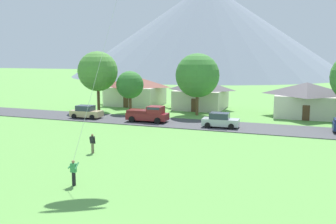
{
  "coord_description": "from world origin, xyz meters",
  "views": [
    {
      "loc": [
        8.13,
        -11.46,
        8.17
      ],
      "look_at": [
        -0.39,
        11.41,
        4.47
      ],
      "focal_mm": 39.02,
      "sensor_mm": 36.0,
      "label": 1
    }
  ],
  "objects_px": {
    "pickup_truck_maroon_west_side": "(149,114)",
    "watcher_person": "(93,143)",
    "tree_right_of_center": "(197,75)",
    "house_leftmost": "(201,93)",
    "tree_near_left": "(98,71)",
    "tree_left_of_center": "(130,85)",
    "house_left_center": "(135,90)",
    "house_right_center": "(306,99)",
    "parked_car_tan_mid_west": "(86,112)",
    "parked_car_silver_west_end": "(220,120)"
  },
  "relations": [
    {
      "from": "house_right_center",
      "to": "parked_car_silver_west_end",
      "type": "bearing_deg",
      "value": -126.39
    },
    {
      "from": "tree_left_of_center",
      "to": "watcher_person",
      "type": "distance_m",
      "value": 22.93
    },
    {
      "from": "pickup_truck_maroon_west_side",
      "to": "house_leftmost",
      "type": "bearing_deg",
      "value": 78.42
    },
    {
      "from": "tree_right_of_center",
      "to": "watcher_person",
      "type": "bearing_deg",
      "value": -96.64
    },
    {
      "from": "tree_left_of_center",
      "to": "watcher_person",
      "type": "height_order",
      "value": "tree_left_of_center"
    },
    {
      "from": "tree_right_of_center",
      "to": "pickup_truck_maroon_west_side",
      "type": "bearing_deg",
      "value": -118.36
    },
    {
      "from": "house_right_center",
      "to": "watcher_person",
      "type": "bearing_deg",
      "value": -121.85
    },
    {
      "from": "tree_right_of_center",
      "to": "parked_car_tan_mid_west",
      "type": "distance_m",
      "value": 16.03
    },
    {
      "from": "house_leftmost",
      "to": "tree_near_left",
      "type": "xyz_separation_m",
      "value": [
        -13.86,
        -8.06,
        3.6
      ]
    },
    {
      "from": "pickup_truck_maroon_west_side",
      "to": "tree_near_left",
      "type": "bearing_deg",
      "value": 150.44
    },
    {
      "from": "tree_right_of_center",
      "to": "parked_car_silver_west_end",
      "type": "distance_m",
      "value": 10.71
    },
    {
      "from": "tree_left_of_center",
      "to": "house_left_center",
      "type": "bearing_deg",
      "value": 110.65
    },
    {
      "from": "house_leftmost",
      "to": "tree_near_left",
      "type": "relative_size",
      "value": 0.94
    },
    {
      "from": "house_leftmost",
      "to": "house_right_center",
      "type": "bearing_deg",
      "value": -7.55
    },
    {
      "from": "parked_car_silver_west_end",
      "to": "pickup_truck_maroon_west_side",
      "type": "height_order",
      "value": "pickup_truck_maroon_west_side"
    },
    {
      "from": "house_leftmost",
      "to": "tree_left_of_center",
      "type": "xyz_separation_m",
      "value": [
        -8.53,
        -8.07,
        1.71
      ]
    },
    {
      "from": "parked_car_tan_mid_west",
      "to": "watcher_person",
      "type": "height_order",
      "value": "parked_car_tan_mid_west"
    },
    {
      "from": "tree_near_left",
      "to": "tree_right_of_center",
      "type": "distance_m",
      "value": 15.16
    },
    {
      "from": "house_left_center",
      "to": "parked_car_silver_west_end",
      "type": "distance_m",
      "value": 23.74
    },
    {
      "from": "parked_car_tan_mid_west",
      "to": "watcher_person",
      "type": "bearing_deg",
      "value": -55.42
    },
    {
      "from": "house_leftmost",
      "to": "parked_car_silver_west_end",
      "type": "xyz_separation_m",
      "value": [
        6.35,
        -14.71,
        -1.54
      ]
    },
    {
      "from": "tree_near_left",
      "to": "house_right_center",
      "type": "bearing_deg",
      "value": 11.46
    },
    {
      "from": "house_leftmost",
      "to": "tree_left_of_center",
      "type": "bearing_deg",
      "value": -136.58
    },
    {
      "from": "parked_car_silver_west_end",
      "to": "parked_car_tan_mid_west",
      "type": "distance_m",
      "value": 18.2
    },
    {
      "from": "tree_near_left",
      "to": "parked_car_tan_mid_west",
      "type": "bearing_deg",
      "value": -72.89
    },
    {
      "from": "tree_left_of_center",
      "to": "parked_car_tan_mid_west",
      "type": "distance_m",
      "value": 7.99
    },
    {
      "from": "house_leftmost",
      "to": "tree_right_of_center",
      "type": "relative_size",
      "value": 0.97
    },
    {
      "from": "house_leftmost",
      "to": "pickup_truck_maroon_west_side",
      "type": "bearing_deg",
      "value": -101.58
    },
    {
      "from": "house_leftmost",
      "to": "watcher_person",
      "type": "bearing_deg",
      "value": -92.82
    },
    {
      "from": "house_left_center",
      "to": "parked_car_silver_west_end",
      "type": "bearing_deg",
      "value": -40.08
    },
    {
      "from": "parked_car_silver_west_end",
      "to": "parked_car_tan_mid_west",
      "type": "bearing_deg",
      "value": 179.53
    },
    {
      "from": "house_leftmost",
      "to": "watcher_person",
      "type": "relative_size",
      "value": 5.04
    },
    {
      "from": "house_right_center",
      "to": "tree_right_of_center",
      "type": "relative_size",
      "value": 1.01
    },
    {
      "from": "parked_car_tan_mid_west",
      "to": "house_left_center",
      "type": "bearing_deg",
      "value": 89.68
    },
    {
      "from": "tree_near_left",
      "to": "parked_car_silver_west_end",
      "type": "bearing_deg",
      "value": -18.23
    },
    {
      "from": "parked_car_silver_west_end",
      "to": "watcher_person",
      "type": "xyz_separation_m",
      "value": [
        -7.81,
        -14.93,
        0.01
      ]
    },
    {
      "from": "tree_right_of_center",
      "to": "parked_car_tan_mid_west",
      "type": "relative_size",
      "value": 2.04
    },
    {
      "from": "parked_car_tan_mid_west",
      "to": "house_right_center",
      "type": "bearing_deg",
      "value": 24.41
    },
    {
      "from": "tree_left_of_center",
      "to": "pickup_truck_maroon_west_side",
      "type": "relative_size",
      "value": 1.16
    },
    {
      "from": "tree_near_left",
      "to": "parked_car_silver_west_end",
      "type": "relative_size",
      "value": 2.11
    },
    {
      "from": "house_leftmost",
      "to": "pickup_truck_maroon_west_side",
      "type": "relative_size",
      "value": 1.6
    },
    {
      "from": "tree_near_left",
      "to": "house_leftmost",
      "type": "bearing_deg",
      "value": 30.19
    },
    {
      "from": "tree_near_left",
      "to": "parked_car_tan_mid_west",
      "type": "xyz_separation_m",
      "value": [
        2.0,
        -6.5,
        -5.15
      ]
    },
    {
      "from": "tree_left_of_center",
      "to": "parked_car_tan_mid_west",
      "type": "bearing_deg",
      "value": -117.13
    },
    {
      "from": "house_left_center",
      "to": "pickup_truck_maroon_west_side",
      "type": "xyz_separation_m",
      "value": [
        8.85,
        -14.8,
        -1.48
      ]
    },
    {
      "from": "parked_car_silver_west_end",
      "to": "pickup_truck_maroon_west_side",
      "type": "relative_size",
      "value": 0.81
    },
    {
      "from": "house_right_center",
      "to": "house_left_center",
      "type": "bearing_deg",
      "value": 174.57
    },
    {
      "from": "pickup_truck_maroon_west_side",
      "to": "watcher_person",
      "type": "relative_size",
      "value": 3.15
    },
    {
      "from": "house_left_center",
      "to": "pickup_truck_maroon_west_side",
      "type": "distance_m",
      "value": 17.31
    },
    {
      "from": "parked_car_silver_west_end",
      "to": "watcher_person",
      "type": "bearing_deg",
      "value": -117.62
    }
  ]
}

